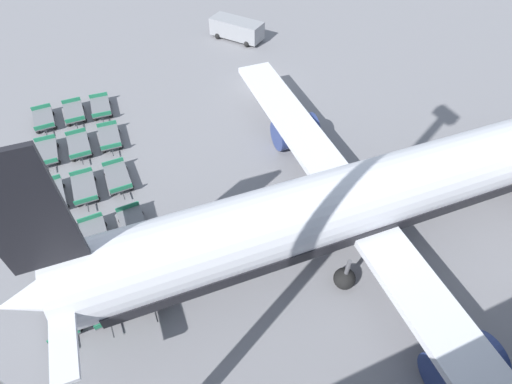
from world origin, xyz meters
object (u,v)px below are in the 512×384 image
object	(u,v)px
airplane	(373,196)
baggage_dolly_row_near_col_e	(62,314)
baggage_dolly_row_mid_b_col_c	(118,178)
baggage_dolly_row_mid_a_col_b	(79,146)
baggage_dolly_row_near_col_d	(56,249)
baggage_dolly_row_mid_a_col_c	(84,188)
service_van	(237,29)
baggage_dolly_row_mid_b_col_e	(149,287)
baggage_dolly_row_near_col_a	(44,119)
baggage_dolly_row_mid_a_col_d	(95,237)
baggage_dolly_row_mid_b_col_a	(101,107)
baggage_dolly_row_near_col_c	(53,196)
baggage_dolly_row_mid_a_col_e	(105,301)
baggage_dolly_row_near_col_b	(47,153)
baggage_dolly_row_mid_a_col_a	(74,113)
baggage_dolly_row_mid_b_col_b	(110,138)
baggage_dolly_row_mid_b_col_d	(134,226)

from	to	relation	value
airplane	baggage_dolly_row_near_col_e	xyz separation A→B (m)	(-1.24, -17.69, -2.71)
airplane	baggage_dolly_row_mid_b_col_c	bearing A→B (deg)	-127.79
airplane	baggage_dolly_row_mid_a_col_b	size ratio (longest dim) A/B	10.88
baggage_dolly_row_near_col_d	baggage_dolly_row_mid_a_col_c	world-z (taller)	same
service_van	baggage_dolly_row_mid_b_col_e	world-z (taller)	service_van
service_van	baggage_dolly_row_near_col_a	size ratio (longest dim) A/B	1.55
airplane	baggage_dolly_row_mid_a_col_d	xyz separation A→B (m)	(-5.65, -15.42, -2.71)
airplane	baggage_dolly_row_mid_b_col_a	bearing A→B (deg)	-145.77
baggage_dolly_row_near_col_c	baggage_dolly_row_mid_a_col_e	distance (m)	9.32
airplane	baggage_dolly_row_mid_a_col_e	xyz separation A→B (m)	(-1.12, -15.53, -2.71)
baggage_dolly_row_near_col_b	baggage_dolly_row_near_col_c	xyz separation A→B (m)	(4.76, 0.08, 0.00)
baggage_dolly_row_mid_b_col_e	airplane	bearing A→B (deg)	85.41
baggage_dolly_row_mid_a_col_d	baggage_dolly_row_mid_b_col_e	xyz separation A→B (m)	(4.59, 2.22, 0.00)
service_van	baggage_dolly_row_mid_a_col_c	world-z (taller)	service_van
baggage_dolly_row_mid_b_col_e	baggage_dolly_row_mid_a_col_b	bearing A→B (deg)	-171.19
baggage_dolly_row_mid_a_col_a	baggage_dolly_row_mid_a_col_d	world-z (taller)	same
baggage_dolly_row_mid_a_col_c	baggage_dolly_row_mid_b_col_b	xyz separation A→B (m)	(-4.80, 2.45, 0.00)
baggage_dolly_row_mid_a_col_a	baggage_dolly_row_near_col_e	bearing A→B (deg)	-7.75
baggage_dolly_row_mid_b_col_a	baggage_dolly_row_mid_a_col_b	bearing A→B (deg)	-27.08
baggage_dolly_row_near_col_b	baggage_dolly_row_mid_a_col_e	distance (m)	14.02
baggage_dolly_row_near_col_b	baggage_dolly_row_near_col_e	size ratio (longest dim) A/B	1.00
baggage_dolly_row_mid_a_col_b	baggage_dolly_row_near_col_d	bearing A→B (deg)	-14.22
baggage_dolly_row_mid_a_col_b	baggage_dolly_row_mid_b_col_d	bearing A→B (deg)	13.74
airplane	baggage_dolly_row_near_col_c	distance (m)	20.47
baggage_dolly_row_near_col_a	baggage_dolly_row_near_col_c	xyz separation A→B (m)	(9.14, 0.04, 0.00)
baggage_dolly_row_near_col_c	baggage_dolly_row_mid_b_col_a	distance (m)	10.05
baggage_dolly_row_near_col_b	baggage_dolly_row_mid_b_col_a	distance (m)	6.21
airplane	baggage_dolly_row_near_col_d	size ratio (longest dim) A/B	10.88
baggage_dolly_row_near_col_a	baggage_dolly_row_mid_b_col_c	distance (m)	10.06
baggage_dolly_row_mid_a_col_a	baggage_dolly_row_mid_b_col_e	size ratio (longest dim) A/B	1.00
baggage_dolly_row_near_col_d	baggage_dolly_row_near_col_e	world-z (taller)	same
airplane	baggage_dolly_row_near_col_a	bearing A→B (deg)	-137.78
baggage_dolly_row_near_col_c	baggage_dolly_row_mid_a_col_e	size ratio (longest dim) A/B	1.00
baggage_dolly_row_mid_b_col_d	baggage_dolly_row_near_col_a	bearing A→B (deg)	-161.90
baggage_dolly_row_mid_b_col_b	baggage_dolly_row_mid_b_col_a	bearing A→B (deg)	-179.52
baggage_dolly_row_near_col_c	baggage_dolly_row_mid_b_col_a	xyz separation A→B (m)	(-9.02, 4.43, 0.00)
baggage_dolly_row_mid_b_col_a	baggage_dolly_row_mid_b_col_d	bearing A→B (deg)	0.07
baggage_dolly_row_near_col_a	baggage_dolly_row_mid_a_col_a	xyz separation A→B (m)	(0.01, 2.34, 0.00)
service_van	baggage_dolly_row_near_col_d	xyz separation A→B (m)	(21.32, -19.83, -0.62)
baggage_dolly_row_mid_b_col_a	baggage_dolly_row_mid_b_col_b	world-z (taller)	same
airplane	baggage_dolly_row_mid_a_col_a	bearing A→B (deg)	-141.80
baggage_dolly_row_mid_a_col_a	baggage_dolly_row_mid_a_col_e	world-z (taller)	same
baggage_dolly_row_near_col_c	airplane	bearing A→B (deg)	59.75
baggage_dolly_row_mid_a_col_a	baggage_dolly_row_mid_a_col_b	world-z (taller)	same
baggage_dolly_row_mid_a_col_b	baggage_dolly_row_mid_b_col_b	distance (m)	2.28
baggage_dolly_row_near_col_d	baggage_dolly_row_mid_b_col_a	world-z (taller)	same
baggage_dolly_row_mid_b_col_c	baggage_dolly_row_mid_b_col_d	distance (m)	4.66
baggage_dolly_row_mid_a_col_e	baggage_dolly_row_mid_b_col_d	bearing A→B (deg)	151.54
baggage_dolly_row_mid_a_col_e	baggage_dolly_row_mid_b_col_e	xyz separation A→B (m)	(0.06, 2.33, 0.00)
baggage_dolly_row_near_col_e	baggage_dolly_row_mid_a_col_c	world-z (taller)	same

